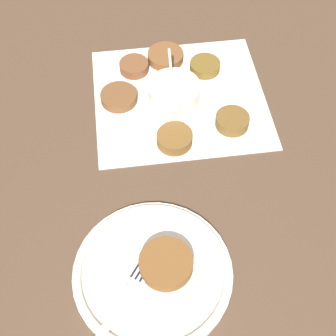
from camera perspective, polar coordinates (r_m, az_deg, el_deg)
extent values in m
plane|color=#4C3828|center=(0.90, 2.70, 8.92)|extent=(4.00, 4.00, 0.00)
cube|color=silver|center=(0.89, 1.44, 8.61)|extent=(0.32, 0.29, 0.00)
cylinder|color=silver|center=(0.86, 0.75, 8.87)|extent=(0.09, 0.09, 0.05)
cylinder|color=#C65123|center=(0.87, 0.75, 8.46)|extent=(0.08, 0.08, 0.03)
cone|color=silver|center=(0.85, -2.30, 9.37)|extent=(0.02, 0.02, 0.02)
cylinder|color=silver|center=(0.85, 0.46, 11.24)|extent=(0.01, 0.05, 0.08)
cylinder|color=brown|center=(0.85, 7.85, 5.70)|extent=(0.06, 0.06, 0.02)
cylinder|color=brown|center=(0.88, -6.00, 8.48)|extent=(0.07, 0.07, 0.02)
cylinder|color=brown|center=(0.94, -4.16, 12.25)|extent=(0.06, 0.06, 0.02)
cylinder|color=brown|center=(0.81, 0.80, 3.60)|extent=(0.06, 0.06, 0.02)
cylinder|color=brown|center=(0.94, 4.53, 12.28)|extent=(0.06, 0.06, 0.02)
cylinder|color=brown|center=(0.96, -0.31, 13.46)|extent=(0.07, 0.07, 0.02)
cylinder|color=silver|center=(0.70, -1.87, -12.66)|extent=(0.23, 0.23, 0.01)
torus|color=silver|center=(0.69, -1.89, -12.43)|extent=(0.22, 0.22, 0.01)
cylinder|color=brown|center=(0.68, -0.24, -11.57)|extent=(0.08, 0.08, 0.02)
cube|color=silver|center=(0.67, -6.53, -17.21)|extent=(0.07, 0.08, 0.00)
cube|color=silver|center=(0.69, -2.99, -11.87)|extent=(0.06, 0.06, 0.00)
cube|color=black|center=(0.68, -2.46, -12.06)|extent=(0.03, 0.04, 0.00)
cube|color=black|center=(0.68, -3.00, -11.79)|extent=(0.03, 0.04, 0.00)
cube|color=black|center=(0.69, -3.52, -11.52)|extent=(0.03, 0.04, 0.00)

